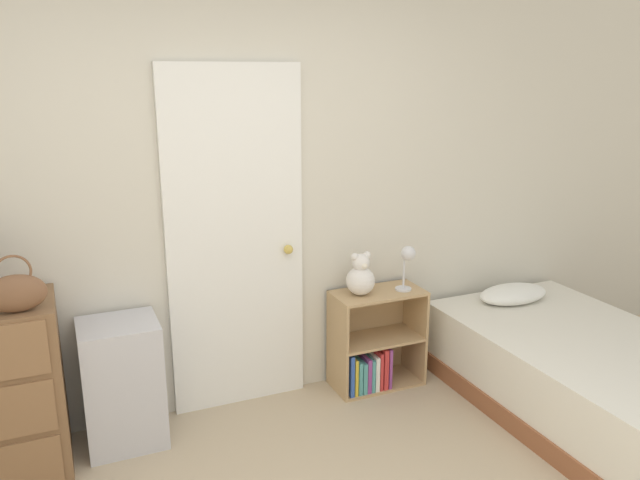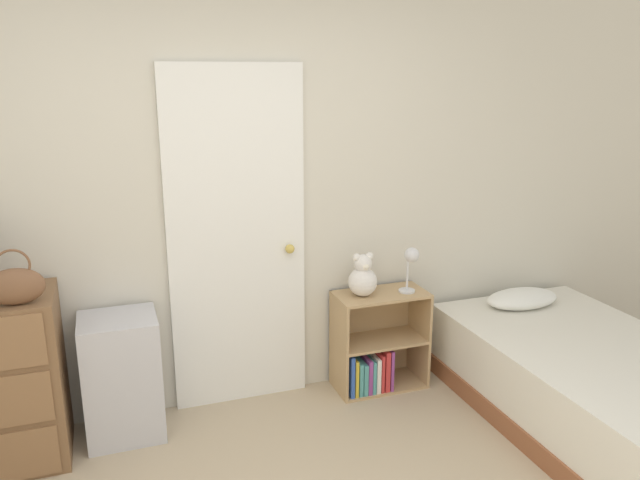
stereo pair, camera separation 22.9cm
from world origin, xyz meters
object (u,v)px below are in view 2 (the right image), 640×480
at_px(bookshelf, 374,351).
at_px(teddy_bear, 363,277).
at_px(desk_lamp, 411,261).
at_px(handbag, 15,285).
at_px(bed, 587,380).
at_px(storage_bin, 122,377).

relative_size(bookshelf, teddy_bear, 2.32).
relative_size(teddy_bear, desk_lamp, 0.94).
xyz_separation_m(teddy_bear, desk_lamp, (0.31, -0.04, 0.09)).
height_order(handbag, desk_lamp, handbag).
height_order(desk_lamp, bed, desk_lamp).
xyz_separation_m(handbag, bed, (3.00, -0.52, -0.77)).
bearing_deg(teddy_bear, desk_lamp, -7.66).
bearing_deg(bed, teddy_bear, 146.01).
bearing_deg(teddy_bear, bed, -33.99).
xyz_separation_m(handbag, storage_bin, (0.44, 0.20, -0.65)).
distance_m(handbag, storage_bin, 0.81).
bearing_deg(bookshelf, bed, -36.28).
relative_size(teddy_bear, bed, 0.15).
bearing_deg(bookshelf, teddy_bear, -179.39).
relative_size(handbag, bed, 0.15).
bearing_deg(teddy_bear, storage_bin, -178.74).
distance_m(storage_bin, teddy_bear, 1.50).
bearing_deg(storage_bin, handbag, -156.03).
xyz_separation_m(bookshelf, desk_lamp, (0.22, -0.04, 0.59)).
xyz_separation_m(handbag, bookshelf, (1.97, 0.23, -0.75)).
distance_m(bookshelf, desk_lamp, 0.63).
bearing_deg(desk_lamp, storage_bin, 179.69).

